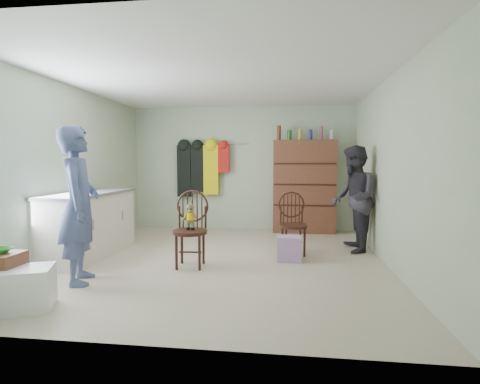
# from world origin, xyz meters

# --- Properties ---
(ground_plane) EXTENTS (5.00, 5.00, 0.00)m
(ground_plane) POSITION_xyz_m (0.00, 0.00, 0.00)
(ground_plane) COLOR beige
(ground_plane) RESTS_ON ground
(room_walls) EXTENTS (5.00, 5.00, 5.00)m
(room_walls) POSITION_xyz_m (0.00, 0.53, 1.58)
(room_walls) COLOR beige
(room_walls) RESTS_ON ground
(counter) EXTENTS (0.64, 1.86, 0.94)m
(counter) POSITION_xyz_m (-1.95, 0.00, 0.47)
(counter) COLOR silver
(counter) RESTS_ON ground
(stool) EXTENTS (0.36, 0.31, 0.52)m
(stool) POSITION_xyz_m (-1.77, -1.93, 0.26)
(stool) COLOR brown
(stool) RESTS_ON ground
(bowl) EXTENTS (0.20, 0.20, 0.05)m
(bowl) POSITION_xyz_m (-1.77, -1.93, 0.54)
(bowl) COLOR green
(bowl) RESTS_ON stool
(plastic_tub) EXTENTS (0.54, 0.53, 0.40)m
(plastic_tub) POSITION_xyz_m (-1.47, -1.96, 0.20)
(plastic_tub) COLOR white
(plastic_tub) RESTS_ON ground
(chair_front) EXTENTS (0.47, 0.47, 1.00)m
(chair_front) POSITION_xyz_m (-0.34, -0.33, 0.56)
(chair_front) COLOR #3C1D15
(chair_front) RESTS_ON ground
(chair_far) EXTENTS (0.48, 0.48, 0.93)m
(chair_far) POSITION_xyz_m (1.01, 0.51, 0.50)
(chair_far) COLOR #3C1D15
(chair_far) RESTS_ON ground
(striped_bag) EXTENTS (0.33, 0.26, 0.35)m
(striped_bag) POSITION_xyz_m (0.96, 0.08, 0.17)
(striped_bag) COLOR pink
(striped_bag) RESTS_ON ground
(person_left) EXTENTS (0.63, 0.76, 1.79)m
(person_left) POSITION_xyz_m (-1.42, -1.14, 0.89)
(person_left) COLOR #475382
(person_left) RESTS_ON ground
(person_right) EXTENTS (0.63, 0.80, 1.63)m
(person_right) POSITION_xyz_m (1.93, 0.79, 0.82)
(person_right) COLOR #2D2B33
(person_right) RESTS_ON ground
(dresser) EXTENTS (1.20, 0.39, 2.08)m
(dresser) POSITION_xyz_m (1.25, 2.30, 0.91)
(dresser) COLOR brown
(dresser) RESTS_ON ground
(coat_rack) EXTENTS (1.42, 0.12, 1.09)m
(coat_rack) POSITION_xyz_m (-0.83, 2.38, 1.25)
(coat_rack) COLOR #99999E
(coat_rack) RESTS_ON ground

